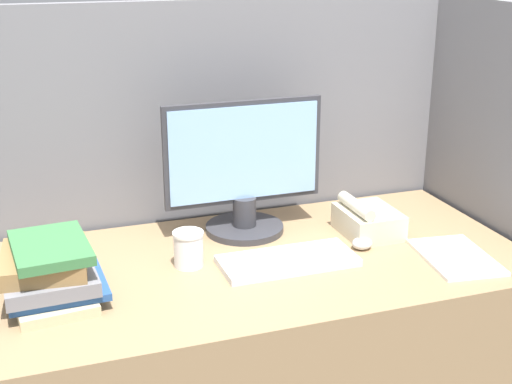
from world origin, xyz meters
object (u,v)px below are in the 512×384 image
object	(u,v)px
book_stack	(49,273)
desk_telephone	(367,220)
mouse	(362,243)
keyboard	(288,261)
monitor	(244,175)
coffee_cup	(189,249)

from	to	relation	value
book_stack	desk_telephone	distance (m)	0.94
mouse	keyboard	bearing A→B (deg)	-173.90
desk_telephone	mouse	bearing A→B (deg)	-124.36
book_stack	desk_telephone	world-z (taller)	book_stack
book_stack	monitor	bearing A→B (deg)	23.90
mouse	coffee_cup	world-z (taller)	coffee_cup
monitor	desk_telephone	size ratio (longest dim) A/B	2.49
desk_telephone	coffee_cup	bearing A→B (deg)	-175.76
keyboard	book_stack	bearing A→B (deg)	179.57
keyboard	mouse	size ratio (longest dim) A/B	6.30
mouse	desk_telephone	bearing A→B (deg)	55.64
coffee_cup	desk_telephone	xyz separation A→B (m)	(0.56, 0.04, -0.01)
monitor	book_stack	size ratio (longest dim) A/B	1.62
monitor	mouse	distance (m)	0.40
mouse	book_stack	world-z (taller)	book_stack
monitor	book_stack	distance (m)	0.65
coffee_cup	monitor	bearing A→B (deg)	40.10
keyboard	desk_telephone	world-z (taller)	desk_telephone
mouse	coffee_cup	size ratio (longest dim) A/B	0.60
monitor	keyboard	distance (m)	0.32
mouse	book_stack	distance (m)	0.87
keyboard	desk_telephone	distance (m)	0.33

